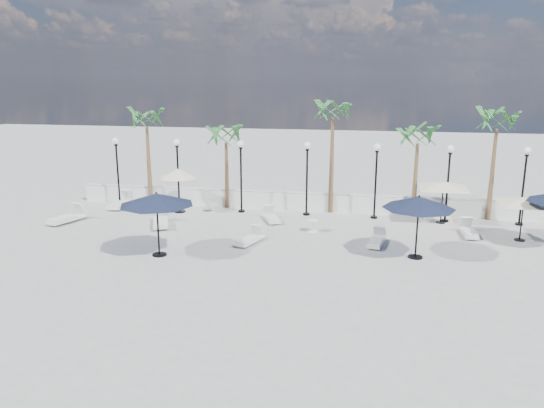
% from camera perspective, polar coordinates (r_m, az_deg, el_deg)
% --- Properties ---
extents(ground, '(100.00, 100.00, 0.00)m').
position_cam_1_polar(ground, '(21.75, 1.66, -5.55)').
color(ground, gray).
rests_on(ground, ground).
extents(balustrade, '(26.00, 0.30, 1.01)m').
position_cam_1_polar(balustrade, '(28.76, 3.96, 0.23)').
color(balustrade, silver).
rests_on(balustrade, ground).
extents(lamppost_0, '(0.36, 0.36, 3.84)m').
position_cam_1_polar(lamppost_0, '(30.41, -16.32, 4.34)').
color(lamppost_0, black).
rests_on(lamppost_0, ground).
extents(lamppost_1, '(0.36, 0.36, 3.84)m').
position_cam_1_polar(lamppost_1, '(29.01, -10.11, 4.25)').
color(lamppost_1, black).
rests_on(lamppost_1, ground).
extents(lamppost_2, '(0.36, 0.36, 3.84)m').
position_cam_1_polar(lamppost_2, '(27.98, -3.36, 4.09)').
color(lamppost_2, black).
rests_on(lamppost_2, ground).
extents(lamppost_3, '(0.36, 0.36, 3.84)m').
position_cam_1_polar(lamppost_3, '(27.37, 3.79, 3.87)').
color(lamppost_3, black).
rests_on(lamppost_3, ground).
extents(lamppost_4, '(0.36, 0.36, 3.84)m').
position_cam_1_polar(lamppost_4, '(27.20, 11.14, 3.57)').
color(lamppost_4, black).
rests_on(lamppost_4, ground).
extents(lamppost_5, '(0.36, 0.36, 3.84)m').
position_cam_1_polar(lamppost_5, '(27.47, 18.47, 3.22)').
color(lamppost_5, black).
rests_on(lamppost_5, ground).
extents(lamppost_6, '(0.36, 0.36, 3.84)m').
position_cam_1_polar(lamppost_6, '(28.18, 25.53, 2.83)').
color(lamppost_6, black).
rests_on(lamppost_6, ground).
extents(palm_0, '(2.60, 2.60, 5.50)m').
position_cam_1_polar(palm_0, '(30.24, -13.34, 8.38)').
color(palm_0, brown).
rests_on(palm_0, ground).
extents(palm_1, '(2.60, 2.60, 4.70)m').
position_cam_1_polar(palm_1, '(28.82, -4.97, 6.89)').
color(palm_1, brown).
rests_on(palm_1, ground).
extents(palm_2, '(2.60, 2.60, 6.10)m').
position_cam_1_polar(palm_2, '(27.73, 6.57, 9.40)').
color(palm_2, brown).
rests_on(palm_2, ground).
extents(palm_3, '(2.60, 2.60, 4.90)m').
position_cam_1_polar(palm_3, '(27.88, 15.41, 6.62)').
color(palm_3, brown).
rests_on(palm_3, ground).
extents(palm_4, '(2.60, 2.60, 5.70)m').
position_cam_1_polar(palm_4, '(28.36, 23.04, 7.72)').
color(palm_4, brown).
rests_on(palm_4, ground).
extents(lounger_0, '(0.76, 2.09, 0.77)m').
position_cam_1_polar(lounger_0, '(30.48, -15.85, 0.11)').
color(lounger_0, silver).
rests_on(lounger_0, ground).
extents(lounger_1, '(1.31, 2.18, 0.78)m').
position_cam_1_polar(lounger_1, '(28.31, -21.18, -1.34)').
color(lounger_1, silver).
rests_on(lounger_1, ground).
extents(lounger_2, '(1.46, 2.27, 0.81)m').
position_cam_1_polar(lounger_2, '(26.40, -11.92, -1.72)').
color(lounger_2, silver).
rests_on(lounger_2, ground).
extents(lounger_3, '(1.22, 1.83, 0.66)m').
position_cam_1_polar(lounger_3, '(26.59, -0.08, -1.41)').
color(lounger_3, silver).
rests_on(lounger_3, ground).
extents(lounger_4, '(1.09, 1.81, 0.65)m').
position_cam_1_polar(lounger_4, '(23.17, -2.41, -3.76)').
color(lounger_4, silver).
rests_on(lounger_4, ground).
extents(lounger_5, '(0.65, 1.81, 0.67)m').
position_cam_1_polar(lounger_5, '(25.85, 20.39, -2.74)').
color(lounger_5, silver).
rests_on(lounger_5, ground).
extents(lounger_6, '(0.87, 1.79, 0.64)m').
position_cam_1_polar(lounger_6, '(23.38, 11.18, -3.86)').
color(lounger_6, silver).
rests_on(lounger_6, ground).
extents(side_table_0, '(0.50, 0.50, 0.48)m').
position_cam_1_polar(side_table_0, '(28.56, -6.46, -0.29)').
color(side_table_0, silver).
rests_on(side_table_0, ground).
extents(side_table_1, '(0.58, 0.58, 0.57)m').
position_cam_1_polar(side_table_1, '(24.87, 4.42, -2.25)').
color(side_table_1, silver).
rests_on(side_table_1, ground).
extents(side_table_2, '(0.60, 0.60, 0.58)m').
position_cam_1_polar(side_table_2, '(27.49, 16.21, -1.19)').
color(side_table_2, silver).
rests_on(side_table_2, ground).
extents(parasol_navy_left, '(3.02, 3.02, 2.66)m').
position_cam_1_polar(parasol_navy_left, '(21.59, -12.32, 0.48)').
color(parasol_navy_left, black).
rests_on(parasol_navy_left, ground).
extents(parasol_navy_mid, '(2.89, 2.89, 2.59)m').
position_cam_1_polar(parasol_navy_mid, '(21.62, 15.52, 0.12)').
color(parasol_navy_mid, black).
rests_on(parasol_navy_mid, ground).
extents(parasol_cream_sq_a, '(4.56, 4.56, 2.24)m').
position_cam_1_polar(parasol_cream_sq_a, '(27.22, 17.98, 2.26)').
color(parasol_cream_sq_a, black).
rests_on(parasol_cream_sq_a, ground).
extents(parasol_cream_sq_b, '(4.24, 4.24, 2.13)m').
position_cam_1_polar(parasol_cream_sq_b, '(25.61, 25.50, 0.63)').
color(parasol_cream_sq_b, black).
rests_on(parasol_cream_sq_b, ground).
extents(parasol_cream_small, '(1.98, 1.98, 2.43)m').
position_cam_1_polar(parasol_cream_small, '(28.41, -10.05, 3.20)').
color(parasol_cream_small, black).
rests_on(parasol_cream_small, ground).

